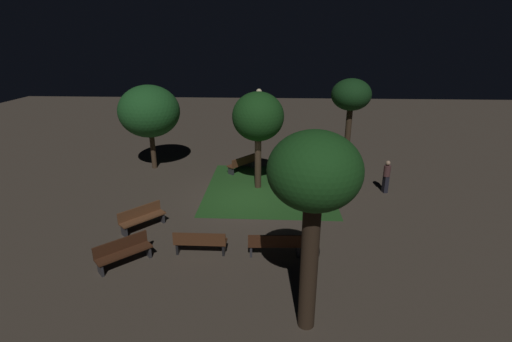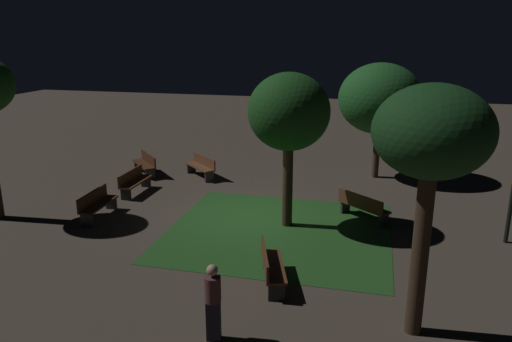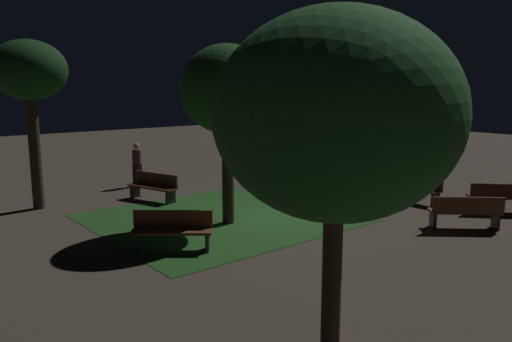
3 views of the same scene
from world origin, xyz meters
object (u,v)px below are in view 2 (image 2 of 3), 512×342
Objects in this scene: tree_right_canopy at (380,99)px; bench_back_row at (146,163)px; bench_by_lamp at (201,166)px; tree_back_left at (289,113)px; bench_path_side at (134,181)px; bench_corner at (363,206)px; bench_near_trees at (97,203)px; tree_lawn_side at (432,137)px; bench_front_left at (270,265)px; pedestrian at (213,301)px.

bench_back_row is at bearing -78.37° from tree_right_canopy.
tree_back_left is (4.34, 4.41, 3.06)m from bench_by_lamp.
tree_back_left is (4.12, 6.84, 3.06)m from bench_back_row.
bench_by_lamp is at bearing -134.52° from tree_back_left.
bench_path_side and bench_corner have the same top height.
bench_near_trees is at bearing -82.20° from tree_back_left.
tree_lawn_side is (9.07, 10.34, 3.54)m from bench_back_row.
bench_path_side is at bearing -130.31° from bench_front_left.
bench_back_row is at bearing -137.78° from bench_front_left.
bench_path_side is 0.36× the size of tree_lawn_side.
bench_corner is at bearing 85.08° from bench_path_side.
bench_path_side and bench_front_left have the same top height.
pedestrian is (10.28, 6.51, 0.37)m from bench_back_row.
tree_back_left is 6.61m from tree_right_canopy.
bench_corner and bench_front_left have the same top height.
bench_by_lamp is 0.35× the size of tree_back_left.
bench_back_row is 0.35× the size of tree_back_left.
pedestrian is (1.22, -3.83, -3.17)m from tree_lawn_side.
bench_near_trees is 1.10× the size of bench_by_lamp.
tree_right_canopy is at bearing 101.63° from bench_back_row.
tree_lawn_side is 3.10× the size of pedestrian.
pedestrian is (10.50, 4.09, 0.37)m from bench_by_lamp.
bench_front_left is 1.16× the size of pedestrian.
bench_front_left is (5.43, 6.40, 0.00)m from bench_path_side.
tree_lawn_side is at bearing 66.89° from bench_near_trees.
bench_back_row is (-4.96, -0.72, 0.00)m from bench_near_trees.
bench_corner is 0.34× the size of tree_lawn_side.
tree_right_canopy is 0.94× the size of tree_lawn_side.
bench_corner is 1.05× the size of pedestrian.
tree_right_canopy reaches higher than bench_by_lamp.
tree_right_canopy is (-1.73, 7.02, 2.78)m from bench_by_lamp.
tree_right_canopy reaches higher than pedestrian.
bench_path_side is 1.12× the size of pedestrian.
bench_path_side is 12.22m from tree_lawn_side.
pedestrian is (7.87, 5.79, 0.37)m from bench_path_side.
bench_front_left is at bearing 49.69° from bench_path_side.
tree_right_canopy is at bearing 176.21° from bench_corner.
bench_corner is 0.91× the size of bench_front_left.
tree_right_canopy is (-6.07, 2.61, -0.28)m from tree_back_left.
tree_lawn_side is at bearing 48.74° from bench_back_row.
tree_lawn_side reaches higher than bench_by_lamp.
bench_back_row is at bearing -108.99° from bench_corner.
tree_right_canopy is (-5.08, 0.34, 2.78)m from bench_corner.
bench_corner is 7.62m from pedestrian.
bench_by_lamp is at bearing -139.56° from tree_lawn_side.
tree_right_canopy reaches higher than bench_corner.
pedestrian reaches higher than bench_front_left.
bench_near_trees is 8.59m from bench_corner.
tree_back_left is at bearing 176.96° from pedestrian.
bench_back_row is 0.35× the size of tree_right_canopy.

